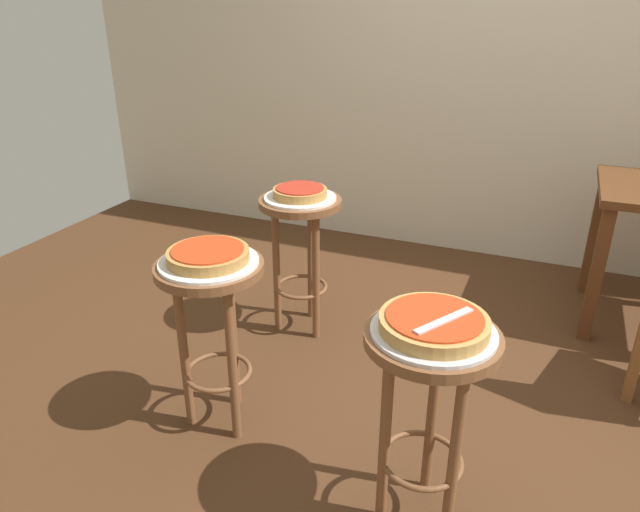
{
  "coord_description": "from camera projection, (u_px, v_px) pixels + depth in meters",
  "views": [
    {
      "loc": [
        0.33,
        -2.14,
        1.59
      ],
      "look_at": [
        -0.48,
        -0.18,
        0.64
      ],
      "focal_mm": 32.44,
      "sensor_mm": 36.0,
      "label": 1
    }
  ],
  "objects": [
    {
      "name": "pizza_middle",
      "position": [
        208.0,
        255.0,
        2.08
      ],
      "size": [
        0.3,
        0.3,
        0.05
      ],
      "color": "#B78442",
      "rests_on": "serving_plate_middle"
    },
    {
      "name": "stool_leftside",
      "position": [
        301.0,
        234.0,
        2.84
      ],
      "size": [
        0.4,
        0.4,
        0.71
      ],
      "color": "brown",
      "rests_on": "ground_plane"
    },
    {
      "name": "serving_plate_leftside",
      "position": [
        300.0,
        198.0,
        2.76
      ],
      "size": [
        0.35,
        0.35,
        0.01
      ],
      "primitive_type": "cylinder",
      "color": "white",
      "rests_on": "stool_leftside"
    },
    {
      "name": "stool_middle",
      "position": [
        213.0,
        307.0,
        2.17
      ],
      "size": [
        0.4,
        0.4,
        0.71
      ],
      "color": "brown",
      "rests_on": "ground_plane"
    },
    {
      "name": "back_wall",
      "position": [
        518.0,
        14.0,
        3.34
      ],
      "size": [
        6.0,
        0.1,
        3.0
      ],
      "primitive_type": "cube",
      "color": "beige",
      "rests_on": "ground_plane"
    },
    {
      "name": "pizza_leftside",
      "position": [
        300.0,
        192.0,
        2.75
      ],
      "size": [
        0.26,
        0.26,
        0.05
      ],
      "color": "#B78442",
      "rests_on": "serving_plate_leftside"
    },
    {
      "name": "ground_plane",
      "position": [
        436.0,
        388.0,
        2.57
      ],
      "size": [
        6.0,
        6.0,
        0.0
      ],
      "primitive_type": "plane",
      "color": "#4C2D19"
    },
    {
      "name": "pizza_foreground",
      "position": [
        434.0,
        323.0,
        1.64
      ],
      "size": [
        0.32,
        0.32,
        0.05
      ],
      "color": "tan",
      "rests_on": "serving_plate_foreground"
    },
    {
      "name": "stool_foreground",
      "position": [
        428.0,
        385.0,
        1.73
      ],
      "size": [
        0.4,
        0.4,
        0.71
      ],
      "color": "brown",
      "rests_on": "ground_plane"
    },
    {
      "name": "serving_plate_foreground",
      "position": [
        433.0,
        332.0,
        1.65
      ],
      "size": [
        0.36,
        0.36,
        0.01
      ],
      "primitive_type": "cylinder",
      "color": "silver",
      "rests_on": "stool_foreground"
    },
    {
      "name": "pizza_server_knife",
      "position": [
        444.0,
        320.0,
        1.6
      ],
      "size": [
        0.13,
        0.2,
        0.01
      ],
      "primitive_type": "cube",
      "rotation": [
        0.0,
        0.0,
        1.03
      ],
      "color": "silver",
      "rests_on": "pizza_foreground"
    },
    {
      "name": "serving_plate_middle",
      "position": [
        209.0,
        262.0,
        2.09
      ],
      "size": [
        0.36,
        0.36,
        0.01
      ],
      "primitive_type": "cylinder",
      "color": "white",
      "rests_on": "stool_middle"
    }
  ]
}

